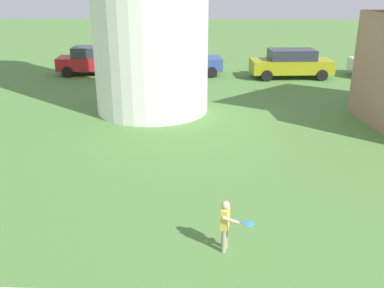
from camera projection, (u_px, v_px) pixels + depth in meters
name	position (u px, v px, depth m)	size (l,w,h in m)	color
player_far	(226.00, 223.00, 8.29)	(0.65, 0.60, 1.08)	#9E937F
parked_car_red	(93.00, 60.00, 24.44)	(4.11, 2.17, 1.56)	red
parked_car_blue	(186.00, 61.00, 24.13)	(4.12, 2.33, 1.56)	#334C99
parked_car_mustard	(291.00, 63.00, 23.49)	(4.51, 2.16, 1.56)	#999919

